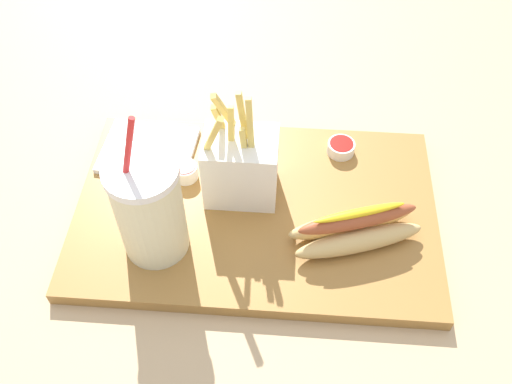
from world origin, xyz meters
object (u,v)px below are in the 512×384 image
(fries_basket, at_px, (241,165))
(napkin_stack, at_px, (148,150))
(hot_dog_1, at_px, (356,228))
(soda_cup, at_px, (149,208))
(ketchup_cup_1, at_px, (341,147))
(ketchup_cup_2, at_px, (185,171))

(fries_basket, xyz_separation_m, napkin_stack, (0.14, -0.06, -0.05))
(fries_basket, height_order, hot_dog_1, fries_basket)
(soda_cup, bearing_deg, ketchup_cup_1, -143.19)
(soda_cup, bearing_deg, hot_dog_1, -174.19)
(ketchup_cup_1, bearing_deg, napkin_stack, 4.21)
(soda_cup, relative_size, hot_dog_1, 1.22)
(soda_cup, bearing_deg, napkin_stack, -74.88)
(soda_cup, relative_size, fries_basket, 1.24)
(ketchup_cup_1, height_order, ketchup_cup_2, ketchup_cup_2)
(ketchup_cup_2, bearing_deg, fries_basket, 166.68)
(hot_dog_1, distance_m, ketchup_cup_1, 0.15)
(ketchup_cup_1, distance_m, ketchup_cup_2, 0.22)
(fries_basket, xyz_separation_m, hot_dog_1, (-0.15, 0.07, -0.03))
(soda_cup, bearing_deg, fries_basket, -136.48)
(ketchup_cup_2, bearing_deg, ketchup_cup_1, -163.57)
(fries_basket, relative_size, ketchup_cup_2, 5.10)
(hot_dog_1, height_order, ketchup_cup_2, hot_dog_1)
(ketchup_cup_1, bearing_deg, fries_basket, 31.09)
(ketchup_cup_2, bearing_deg, soda_cup, 80.18)
(soda_cup, distance_m, napkin_stack, 0.17)
(ketchup_cup_1, xyz_separation_m, napkin_stack, (0.28, 0.02, -0.01))
(fries_basket, relative_size, hot_dog_1, 0.98)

